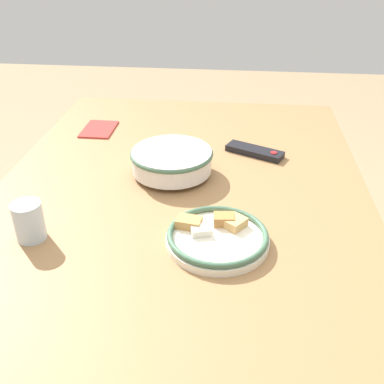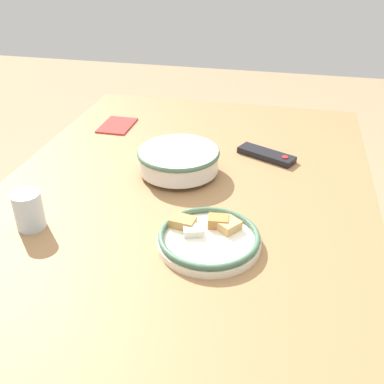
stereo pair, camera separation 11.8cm
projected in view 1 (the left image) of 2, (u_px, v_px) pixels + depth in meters
ground_plane at (183, 368)px, 1.67m from camera, size 8.00×8.00×0.00m
dining_table at (181, 211)px, 1.31m from camera, size 1.47×1.06×0.78m
noodle_bowl at (172, 160)px, 1.32m from camera, size 0.24×0.24×0.08m
food_plate at (217, 236)px, 1.05m from camera, size 0.24×0.24×0.04m
tv_remote at (255, 151)px, 1.46m from camera, size 0.13×0.19×0.02m
drinking_glass at (29, 221)px, 1.05m from camera, size 0.07×0.07×0.10m
folded_napkin at (99, 129)px, 1.64m from camera, size 0.16×0.11×0.01m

